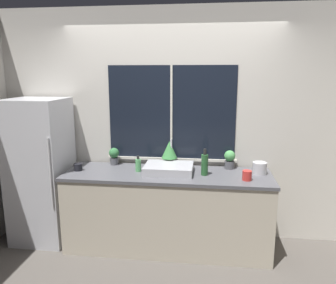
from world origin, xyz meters
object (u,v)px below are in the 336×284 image
potted_plant_center (169,152)px  soap_bottle (138,165)px  bottle_tall (205,164)px  refrigerator (41,171)px  kettle (260,168)px  mug_red (247,175)px  potted_plant_right (230,159)px  mug_black (78,167)px  sink (169,168)px  potted_plant_left (114,155)px

potted_plant_center → soap_bottle: size_ratio=1.71×
bottle_tall → refrigerator: bearing=178.5°
potted_plant_center → kettle: 1.03m
soap_bottle → mug_red: soap_bottle is taller
refrigerator → potted_plant_right: size_ratio=7.84×
potted_plant_right → mug_red: bearing=-68.7°
refrigerator → mug_black: 0.49m
potted_plant_center → potted_plant_right: potted_plant_center is taller
refrigerator → mug_black: bearing=-6.9°
sink → soap_bottle: (-0.34, 0.00, 0.03)m
sink → potted_plant_center: size_ratio=1.73×
sink → mug_black: bearing=-177.1°
potted_plant_left → bottle_tall: (1.08, -0.28, 0.01)m
bottle_tall → sink: bearing=174.0°
potted_plant_right → kettle: bearing=-28.2°
mug_black → potted_plant_left: bearing=40.8°
potted_plant_left → soap_bottle: bearing=-34.4°
bottle_tall → potted_plant_right: bearing=44.9°
refrigerator → sink: 1.51m
refrigerator → sink: size_ratio=3.18×
bottle_tall → mug_black: 1.42m
sink → mug_red: size_ratio=5.19×
kettle → soap_bottle: bearing=-177.0°
kettle → bottle_tall: bearing=-169.4°
kettle → potted_plant_center: bearing=170.5°
kettle → mug_black: bearing=-176.6°
soap_bottle → potted_plant_center: bearing=36.5°
sink → mug_black: size_ratio=5.71×
potted_plant_center → mug_red: 0.95m
potted_plant_left → soap_bottle: size_ratio=1.14×
potted_plant_right → soap_bottle: bearing=-166.9°
refrigerator → bottle_tall: bearing=-1.5°
mug_black → mug_red: bearing=-3.4°
potted_plant_left → mug_black: 0.45m
refrigerator → potted_plant_left: bearing=15.8°
refrigerator → kettle: refrigerator is taller
potted_plant_center → bottle_tall: bearing=-33.9°
bottle_tall → potted_plant_center: bearing=146.1°
potted_plant_center → kettle: potted_plant_center is taller
refrigerator → mug_red: bearing=-4.2°
mug_black → mug_red: (1.86, -0.11, 0.01)m
refrigerator → potted_plant_right: 2.20m
potted_plant_center → mug_black: bearing=-163.9°
potted_plant_center → soap_bottle: 0.41m
potted_plant_center → potted_plant_right: (0.70, 0.00, -0.07)m
soap_bottle → mug_black: (-0.68, -0.05, -0.03)m
refrigerator → kettle: size_ratio=11.01×
sink → potted_plant_right: (0.67, 0.24, 0.07)m
soap_bottle → refrigerator: bearing=179.7°
refrigerator → potted_plant_left: refrigerator is taller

